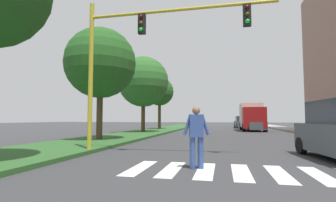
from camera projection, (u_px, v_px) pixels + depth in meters
ground_plane at (227, 131)px, 27.06m from camera, size 140.00×140.00×0.00m
crosswalk at (241, 172)px, 6.42m from camera, size 5.85×2.20×0.01m
median_strip at (154, 131)px, 26.71m from camera, size 4.26×64.00×0.15m
tree_mid at (100, 63)px, 15.29m from camera, size 4.25×4.25×6.69m
tree_far at (143, 82)px, 23.80m from camera, size 4.74×4.74×7.06m
tree_distant at (159, 92)px, 30.88m from camera, size 3.45×3.45×6.24m
sidewalk_right at (312, 133)px, 23.50m from camera, size 3.00×64.00×0.15m
traffic_light_gantry at (139, 44)px, 9.99m from camera, size 7.36×0.30×6.00m
pedestrian_performer at (196, 134)px, 6.92m from camera, size 0.75×0.32×1.69m
sedan_midblock at (254, 124)px, 27.46m from camera, size 2.23×4.20×1.67m
sedan_distant at (242, 122)px, 37.21m from camera, size 2.05×4.44×1.74m
truck_box_delivery at (252, 116)px, 28.73m from camera, size 2.40×6.20×3.10m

